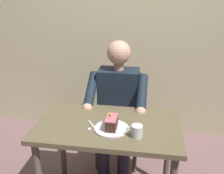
# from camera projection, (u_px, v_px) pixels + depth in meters

# --- Properties ---
(cafe_rear_panel) EXTENTS (6.40, 0.12, 3.00)m
(cafe_rear_panel) POSITION_uv_depth(u_px,v_px,m) (128.00, 2.00, 2.72)
(cafe_rear_panel) COLOR beige
(cafe_rear_panel) RESTS_ON ground
(dining_table) EXTENTS (1.04, 0.61, 0.72)m
(dining_table) POSITION_uv_depth(u_px,v_px,m) (109.00, 136.00, 1.89)
(dining_table) COLOR brown
(dining_table) RESTS_ON ground
(chair) EXTENTS (0.42, 0.42, 0.89)m
(chair) POSITION_uv_depth(u_px,v_px,m) (119.00, 113.00, 2.53)
(chair) COLOR brown
(chair) RESTS_ON ground
(seated_person) EXTENTS (0.53, 0.58, 1.22)m
(seated_person) POSITION_uv_depth(u_px,v_px,m) (117.00, 107.00, 2.31)
(seated_person) COLOR #192431
(seated_person) RESTS_ON ground
(dessert_plate) EXTENTS (0.24, 0.24, 0.01)m
(dessert_plate) POSITION_uv_depth(u_px,v_px,m) (112.00, 128.00, 1.78)
(dessert_plate) COLOR white
(dessert_plate) RESTS_ON dining_table
(cake_slice) EXTENTS (0.07, 0.14, 0.10)m
(cake_slice) POSITION_uv_depth(u_px,v_px,m) (112.00, 122.00, 1.77)
(cake_slice) COLOR #44271D
(cake_slice) RESTS_ON dessert_plate
(coffee_cup) EXTENTS (0.11, 0.08, 0.08)m
(coffee_cup) POSITION_uv_depth(u_px,v_px,m) (137.00, 131.00, 1.68)
(coffee_cup) COLOR silver
(coffee_cup) RESTS_ON dining_table
(dessert_spoon) EXTENTS (0.07, 0.14, 0.01)m
(dessert_spoon) POSITION_uv_depth(u_px,v_px,m) (90.00, 127.00, 1.81)
(dessert_spoon) COLOR silver
(dessert_spoon) RESTS_ON dining_table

